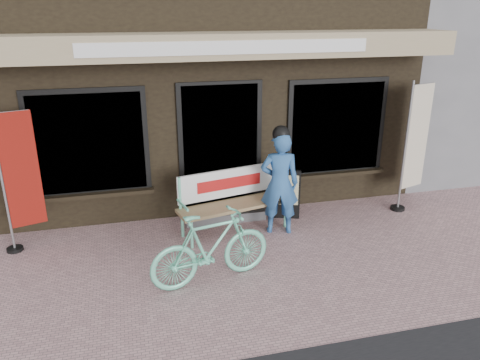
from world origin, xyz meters
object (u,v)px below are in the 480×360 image
object	(u,v)px
nobori_cream	(414,144)
menu_stand	(287,194)
nobori_red	(19,178)
bench	(232,196)
person	(280,181)
bicycle	(211,247)

from	to	relation	value
nobori_cream	menu_stand	distance (m)	2.28
nobori_red	nobori_cream	distance (m)	6.10
bench	person	xyz separation A→B (m)	(0.67, -0.24, 0.26)
bench	menu_stand	distance (m)	0.99
person	bicycle	distance (m)	1.72
person	nobori_cream	world-z (taller)	nobori_cream
person	menu_stand	xyz separation A→B (m)	(0.29, 0.44, -0.40)
person	nobori_cream	size ratio (longest dim) A/B	0.76
person	nobori_red	size ratio (longest dim) A/B	0.82
person	nobori_red	bearing A→B (deg)	-172.15
bench	nobori_cream	xyz separation A→B (m)	(3.13, 0.12, 0.57)
nobori_cream	bicycle	bearing A→B (deg)	-176.26
bench	menu_stand	size ratio (longest dim) A/B	2.20
nobori_red	person	bearing A→B (deg)	-23.69
bicycle	menu_stand	world-z (taller)	bicycle
bicycle	nobori_cream	bearing A→B (deg)	-80.71
nobori_cream	menu_stand	size ratio (longest dim) A/B	2.66
nobori_red	menu_stand	distance (m)	3.98
bench	person	distance (m)	0.76
bench	menu_stand	world-z (taller)	bench
bicycle	nobori_cream	xyz separation A→B (m)	(3.71, 1.48, 0.66)
person	nobori_cream	bearing A→B (deg)	22.01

